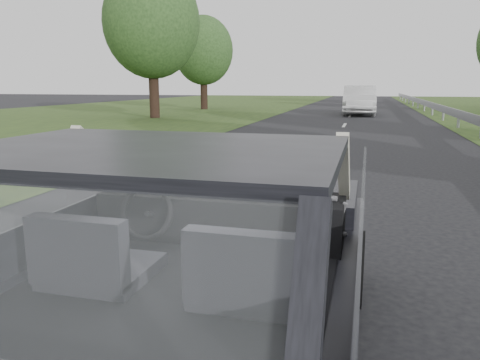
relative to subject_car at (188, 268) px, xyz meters
The scene contains 9 objects.
subject_car is the anchor object (origin of this frame).
dashboard 0.64m from the subject_car, 90.00° to the left, with size 1.58×0.45×0.30m, color black.
driver_seat 0.52m from the subject_car, 144.06° to the right, with size 0.50×0.72×0.42m, color black.
passenger_seat 0.52m from the subject_car, 35.94° to the right, with size 0.50×0.72×0.42m, color black.
steering_wheel 0.55m from the subject_car, 140.48° to the left, with size 0.36×0.36×0.04m, color black.
cat 0.79m from the subject_car, 65.31° to the left, with size 0.55×0.17×0.25m, color gray.
other_car 25.59m from the subject_car, 89.02° to the left, with size 1.98×5.01×1.65m, color silver.
tree_5 22.55m from the subject_car, 115.72° to the left, with size 4.81×4.81×7.29m, color #1F3B19, non-canonical shape.
tree_6 30.72m from the subject_car, 109.24° to the left, with size 4.03×4.03×6.11m, color #1F3B19, non-canonical shape.
Camera 1 is at (0.89, -2.23, 1.70)m, focal length 35.00 mm.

